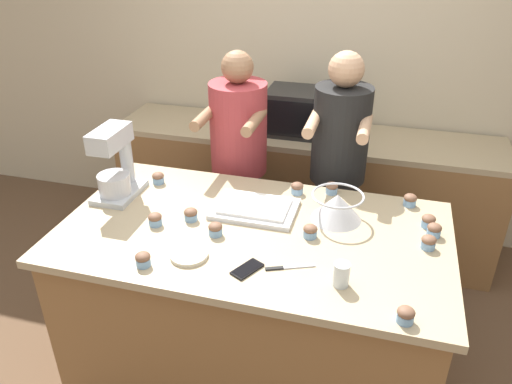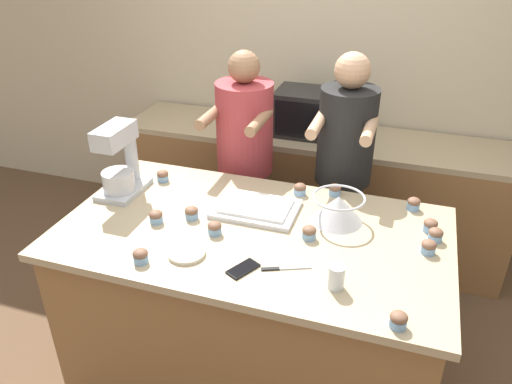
# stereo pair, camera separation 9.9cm
# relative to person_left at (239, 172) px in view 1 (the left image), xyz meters

# --- Properties ---
(ground_plane) EXTENTS (16.00, 16.00, 0.00)m
(ground_plane) POSITION_rel_person_left_xyz_m (0.32, -0.79, -0.85)
(ground_plane) COLOR brown
(back_wall) EXTENTS (10.00, 0.06, 2.70)m
(back_wall) POSITION_rel_person_left_xyz_m (0.32, 0.94, 0.50)
(back_wall) COLOR beige
(back_wall) RESTS_ON ground_plane
(island_counter) EXTENTS (1.88, 1.05, 0.96)m
(island_counter) POSITION_rel_person_left_xyz_m (0.32, -0.79, -0.37)
(island_counter) COLOR olive
(island_counter) RESTS_ON ground_plane
(back_counter) EXTENTS (2.80, 0.60, 0.92)m
(back_counter) POSITION_rel_person_left_xyz_m (0.32, 0.59, -0.39)
(back_counter) COLOR olive
(back_counter) RESTS_ON ground_plane
(person_left) EXTENTS (0.36, 0.52, 1.62)m
(person_left) POSITION_rel_person_left_xyz_m (0.00, 0.00, 0.00)
(person_left) COLOR #33384C
(person_left) RESTS_ON ground_plane
(person_right) EXTENTS (0.35, 0.51, 1.66)m
(person_right) POSITION_rel_person_left_xyz_m (0.63, -0.00, 0.03)
(person_right) COLOR #232328
(person_right) RESTS_ON ground_plane
(stand_mixer) EXTENTS (0.20, 0.30, 0.39)m
(stand_mixer) POSITION_rel_person_left_xyz_m (-0.48, -0.66, 0.28)
(stand_mixer) COLOR #B2B7BC
(stand_mixer) RESTS_ON island_counter
(mixing_bowl) EXTENTS (0.26, 0.26, 0.14)m
(mixing_bowl) POSITION_rel_person_left_xyz_m (0.69, -0.59, 0.19)
(mixing_bowl) COLOR #BCBCC1
(mixing_bowl) RESTS_ON island_counter
(baking_tray) EXTENTS (0.42, 0.30, 0.04)m
(baking_tray) POSITION_rel_person_left_xyz_m (0.28, -0.62, 0.13)
(baking_tray) COLOR silver
(baking_tray) RESTS_ON island_counter
(microwave_oven) EXTENTS (0.48, 0.35, 0.31)m
(microwave_oven) POSITION_rel_person_left_xyz_m (0.28, 0.58, 0.23)
(microwave_oven) COLOR black
(microwave_oven) RESTS_ON back_counter
(cell_phone) EXTENTS (0.13, 0.16, 0.01)m
(cell_phone) POSITION_rel_person_left_xyz_m (0.38, -1.11, 0.12)
(cell_phone) COLOR black
(cell_phone) RESTS_ON island_counter
(drinking_glass) EXTENTS (0.07, 0.07, 0.11)m
(drinking_glass) POSITION_rel_person_left_xyz_m (0.78, -1.10, 0.16)
(drinking_glass) COLOR silver
(drinking_glass) RESTS_ON island_counter
(small_plate) EXTENTS (0.17, 0.17, 0.02)m
(small_plate) POSITION_rel_person_left_xyz_m (0.10, -1.08, 0.12)
(small_plate) COLOR beige
(small_plate) RESTS_ON island_counter
(knife) EXTENTS (0.21, 0.10, 0.01)m
(knife) POSITION_rel_person_left_xyz_m (0.54, -1.05, 0.11)
(knife) COLOR #BCBCC1
(knife) RESTS_ON island_counter
(cupcake_0) EXTENTS (0.07, 0.07, 0.07)m
(cupcake_0) POSITION_rel_person_left_xyz_m (-0.16, -0.88, 0.14)
(cupcake_0) COLOR #759EC6
(cupcake_0) RESTS_ON island_counter
(cupcake_1) EXTENTS (0.07, 0.07, 0.07)m
(cupcake_1) POSITION_rel_person_left_xyz_m (0.45, -0.38, 0.14)
(cupcake_1) COLOR #759EC6
(cupcake_1) RESTS_ON island_counter
(cupcake_2) EXTENTS (0.07, 0.07, 0.07)m
(cupcake_2) POSITION_rel_person_left_xyz_m (0.63, -0.33, 0.14)
(cupcake_2) COLOR #759EC6
(cupcake_2) RESTS_ON island_counter
(cupcake_3) EXTENTS (0.07, 0.07, 0.07)m
(cupcake_3) POSITION_rel_person_left_xyz_m (-0.06, -1.19, 0.14)
(cupcake_3) COLOR #759EC6
(cupcake_3) RESTS_ON island_counter
(cupcake_4) EXTENTS (0.07, 0.07, 0.07)m
(cupcake_4) POSITION_rel_person_left_xyz_m (1.04, -1.25, 0.14)
(cupcake_4) COLOR #759EC6
(cupcake_4) RESTS_ON island_counter
(cupcake_5) EXTENTS (0.07, 0.07, 0.07)m
(cupcake_5) POSITION_rel_person_left_xyz_m (0.60, -0.78, 0.14)
(cupcake_5) COLOR #759EC6
(cupcake_5) RESTS_ON island_counter
(cupcake_6) EXTENTS (0.07, 0.07, 0.07)m
(cupcake_6) POSITION_rel_person_left_xyz_m (-0.00, -0.79, 0.14)
(cupcake_6) COLOR #759EC6
(cupcake_6) RESTS_ON island_counter
(cupcake_7) EXTENTS (0.07, 0.07, 0.07)m
(cupcake_7) POSITION_rel_person_left_xyz_m (1.05, -0.35, 0.14)
(cupcake_7) COLOR #759EC6
(cupcake_7) RESTS_ON island_counter
(cupcake_8) EXTENTS (0.07, 0.07, 0.07)m
(cupcake_8) POSITION_rel_person_left_xyz_m (-0.33, -0.47, 0.14)
(cupcake_8) COLOR #759EC6
(cupcake_8) RESTS_ON island_counter
(cupcake_9) EXTENTS (0.07, 0.07, 0.07)m
(cupcake_9) POSITION_rel_person_left_xyz_m (0.16, -0.89, 0.14)
(cupcake_9) COLOR #759EC6
(cupcake_9) RESTS_ON island_counter
(cupcake_10) EXTENTS (0.07, 0.07, 0.07)m
(cupcake_10) POSITION_rel_person_left_xyz_m (1.16, -0.62, 0.14)
(cupcake_10) COLOR #759EC6
(cupcake_10) RESTS_ON island_counter
(cupcake_11) EXTENTS (0.07, 0.07, 0.07)m
(cupcake_11) POSITION_rel_person_left_xyz_m (1.13, -0.54, 0.14)
(cupcake_11) COLOR #759EC6
(cupcake_11) RESTS_ON island_counter
(cupcake_12) EXTENTS (0.07, 0.07, 0.07)m
(cupcake_12) POSITION_rel_person_left_xyz_m (1.13, -0.73, 0.14)
(cupcake_12) COLOR #759EC6
(cupcake_12) RESTS_ON island_counter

